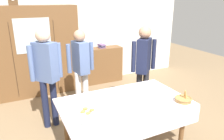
{
  "coord_description": "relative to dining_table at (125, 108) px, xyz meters",
  "views": [
    {
      "loc": [
        -1.33,
        -2.57,
        2.14
      ],
      "look_at": [
        0.0,
        0.2,
        1.1
      ],
      "focal_mm": 34.18,
      "sensor_mm": 36.0,
      "label": 1
    }
  ],
  "objects": [
    {
      "name": "tea_cup_center",
      "position": [
        -0.33,
        -0.03,
        0.12
      ],
      "size": [
        0.13,
        0.13,
        0.06
      ],
      "color": "white",
      "rests_on": "dining_table"
    },
    {
      "name": "bread_basket",
      "position": [
        0.75,
        -0.32,
        0.13
      ],
      "size": [
        0.24,
        0.24,
        0.16
      ],
      "color": "#9E7542",
      "rests_on": "dining_table"
    },
    {
      "name": "tea_cup_near_left",
      "position": [
        -0.6,
        0.35,
        0.12
      ],
      "size": [
        0.13,
        0.13,
        0.06
      ],
      "color": "silver",
      "rests_on": "dining_table"
    },
    {
      "name": "person_by_cabinet",
      "position": [
        0.83,
        0.82,
        0.37
      ],
      "size": [
        0.52,
        0.39,
        1.68
      ],
      "color": "#232328",
      "rests_on": "ground"
    },
    {
      "name": "spoon_far_right",
      "position": [
        0.11,
        0.13,
        0.1
      ],
      "size": [
        0.12,
        0.02,
        0.01
      ],
      "color": "silver",
      "rests_on": "dining_table"
    },
    {
      "name": "tea_cup_back_edge",
      "position": [
        -0.24,
        -0.21,
        0.12
      ],
      "size": [
        0.13,
        0.13,
        0.06
      ],
      "color": "white",
      "rests_on": "dining_table"
    },
    {
      "name": "person_beside_shelf",
      "position": [
        -0.88,
        1.08,
        0.4
      ],
      "size": [
        0.52,
        0.4,
        1.72
      ],
      "color": "#191E38",
      "rests_on": "ground"
    },
    {
      "name": "bookshelf_low",
      "position": [
        0.76,
        2.64,
        -0.2
      ],
      "size": [
        1.06,
        0.35,
        0.93
      ],
      "color": "brown",
      "rests_on": "ground"
    },
    {
      "name": "pastry_plate",
      "position": [
        -0.57,
        -0.03,
        0.11
      ],
      "size": [
        0.28,
        0.28,
        0.05
      ],
      "color": "white",
      "rests_on": "dining_table"
    },
    {
      "name": "book_stack",
      "position": [
        0.76,
        2.64,
        0.31
      ],
      "size": [
        0.16,
        0.23,
        0.09
      ],
      "color": "#664C7A",
      "rests_on": "bookshelf_low"
    },
    {
      "name": "ground_plane",
      "position": [
        0.0,
        0.24,
        -0.66
      ],
      "size": [
        12.0,
        12.0,
        0.0
      ],
      "primitive_type": "plane",
      "color": "#846B4C",
      "rests_on": "ground"
    },
    {
      "name": "back_wall",
      "position": [
        0.0,
        2.89,
        0.69
      ],
      "size": [
        6.4,
        0.1,
        2.7
      ],
      "primitive_type": "cube",
      "color": "silver",
      "rests_on": "ground"
    },
    {
      "name": "tea_cup_far_right",
      "position": [
        -0.7,
        -0.31,
        0.12
      ],
      "size": [
        0.13,
        0.13,
        0.06
      ],
      "color": "silver",
      "rests_on": "dining_table"
    },
    {
      "name": "spoon_center",
      "position": [
        0.79,
        0.15,
        0.1
      ],
      "size": [
        0.12,
        0.02,
        0.01
      ],
      "color": "silver",
      "rests_on": "dining_table"
    },
    {
      "name": "wall_cabinet",
      "position": [
        -0.9,
        2.59,
        0.34
      ],
      "size": [
        1.97,
        0.46,
        2.0
      ],
      "color": "brown",
      "rests_on": "ground"
    },
    {
      "name": "tea_cup_near_right",
      "position": [
        -0.16,
        0.13,
        0.12
      ],
      "size": [
        0.13,
        0.13,
        0.06
      ],
      "color": "white",
      "rests_on": "dining_table"
    },
    {
      "name": "dining_table",
      "position": [
        0.0,
        0.0,
        0.0
      ],
      "size": [
        1.81,
        1.07,
        0.75
      ],
      "color": "brown",
      "rests_on": "ground"
    },
    {
      "name": "person_near_right_end",
      "position": [
        -0.2,
        1.38,
        0.32
      ],
      "size": [
        0.52,
        0.39,
        1.61
      ],
      "color": "silver",
      "rests_on": "ground"
    },
    {
      "name": "tea_cup_mid_right",
      "position": [
        0.36,
        0.06,
        0.12
      ],
      "size": [
        0.13,
        0.13,
        0.06
      ],
      "color": "silver",
      "rests_on": "dining_table"
    },
    {
      "name": "spoon_near_left",
      "position": [
        -0.26,
        0.31,
        0.1
      ],
      "size": [
        0.12,
        0.02,
        0.01
      ],
      "color": "silver",
      "rests_on": "dining_table"
    }
  ]
}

